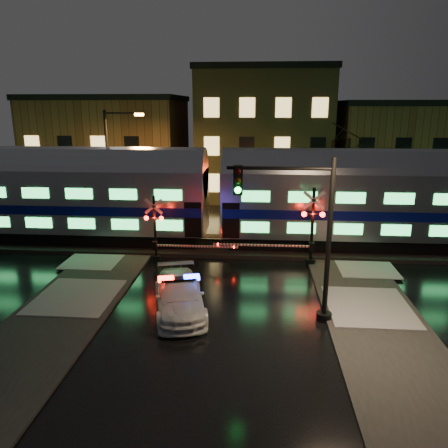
{
  "coord_description": "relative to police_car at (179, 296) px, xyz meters",
  "views": [
    {
      "loc": [
        1.63,
        -20.69,
        8.47
      ],
      "look_at": [
        -0.2,
        2.5,
        2.2
      ],
      "focal_mm": 35.0,
      "sensor_mm": 36.0,
      "label": 1
    }
  ],
  "objects": [
    {
      "name": "police_car",
      "position": [
        0.0,
        0.0,
        0.0
      ],
      "size": [
        3.15,
        5.29,
        1.6
      ],
      "rotation": [
        0.0,
        0.0,
        0.24
      ],
      "color": "white",
      "rests_on": "ground"
    },
    {
      "name": "streetlight",
      "position": [
        -6.94,
        12.83,
        4.04
      ],
      "size": [
        2.76,
        0.29,
        8.26
      ],
      "color": "black",
      "rests_on": "ground"
    },
    {
      "name": "building_left",
      "position": [
        -11.4,
        25.83,
        3.77
      ],
      "size": [
        14.0,
        10.0,
        9.0
      ],
      "primitive_type": "cube",
      "color": "brown",
      "rests_on": "ground"
    },
    {
      "name": "crossing_signal_right",
      "position": [
        5.86,
        6.14,
        1.06
      ],
      "size": [
        6.09,
        0.67,
        4.31
      ],
      "color": "black",
      "rests_on": "ground"
    },
    {
      "name": "building_mid",
      "position": [
        3.6,
        26.33,
        5.02
      ],
      "size": [
        12.0,
        11.0,
        11.5
      ],
      "primitive_type": "cube",
      "color": "brown",
      "rests_on": "ground"
    },
    {
      "name": "building_right",
      "position": [
        16.6,
        25.83,
        3.52
      ],
      "size": [
        12.0,
        10.0,
        8.5
      ],
      "primitive_type": "cube",
      "color": "brown",
      "rests_on": "ground"
    },
    {
      "name": "ground",
      "position": [
        1.6,
        3.83,
        -0.73
      ],
      "size": [
        120.0,
        120.0,
        0.0
      ],
      "primitive_type": "plane",
      "color": "black",
      "rests_on": "ground"
    },
    {
      "name": "train",
      "position": [
        0.62,
        8.83,
        2.66
      ],
      "size": [
        51.0,
        3.12,
        5.92
      ],
      "color": "black",
      "rests_on": "ballast"
    },
    {
      "name": "ballast",
      "position": [
        1.6,
        8.83,
        -0.61
      ],
      "size": [
        90.0,
        4.2,
        0.24
      ],
      "primitive_type": "cube",
      "color": "black",
      "rests_on": "ground"
    },
    {
      "name": "crossing_signal_left",
      "position": [
        -2.1,
        6.13,
        0.81
      ],
      "size": [
        5.28,
        0.63,
        3.74
      ],
      "color": "black",
      "rests_on": "ground"
    },
    {
      "name": "sidewalk_right",
      "position": [
        8.1,
        -2.17,
        -0.67
      ],
      "size": [
        4.0,
        20.0,
        0.12
      ],
      "primitive_type": "cube",
      "color": "#2D2D2D",
      "rests_on": "ground"
    },
    {
      "name": "sidewalk_left",
      "position": [
        -4.9,
        -2.17,
        -0.67
      ],
      "size": [
        4.0,
        20.0,
        0.12
      ],
      "primitive_type": "cube",
      "color": "#2D2D2D",
      "rests_on": "ground"
    },
    {
      "name": "traffic_light",
      "position": [
        4.99,
        -0.37,
        2.82
      ],
      "size": [
        4.31,
        0.74,
        6.67
      ],
      "rotation": [
        0.0,
        0.0,
        -0.03
      ],
      "color": "black",
      "rests_on": "ground"
    }
  ]
}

